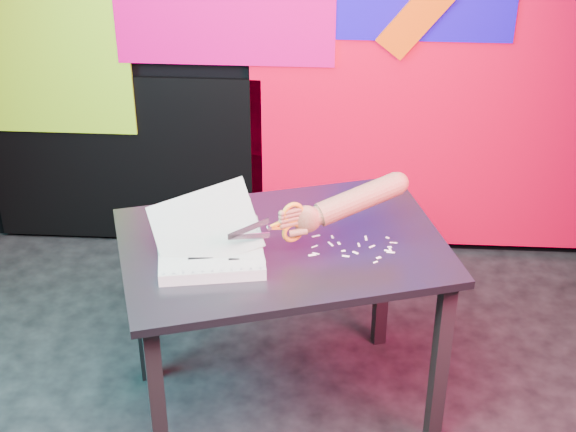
{
  "coord_description": "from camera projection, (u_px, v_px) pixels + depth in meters",
  "views": [
    {
      "loc": [
        0.25,
        -2.17,
        2.36
      ],
      "look_at": [
        0.09,
        0.31,
        0.87
      ],
      "focal_mm": 55.0,
      "sensor_mm": 36.0,
      "label": 1
    }
  ],
  "objects": [
    {
      "name": "work_table",
      "position": [
        283.0,
        268.0,
        3.04
      ],
      "size": [
        1.25,
        1.01,
        0.75
      ],
      "rotation": [
        0.0,
        0.0,
        0.3
      ],
      "color": "#262626",
      "rests_on": "ground"
    },
    {
      "name": "printout_stack",
      "position": [
        211.0,
        255.0,
        2.87
      ],
      "size": [
        0.41,
        0.31,
        0.26
      ],
      "rotation": [
        0.0,
        0.0,
        0.17
      ],
      "color": "silver",
      "rests_on": "work_table"
    },
    {
      "name": "hand_forearm",
      "position": [
        350.0,
        202.0,
        2.92
      ],
      "size": [
        0.42,
        0.24,
        0.15
      ],
      "rotation": [
        0.0,
        0.0,
        0.47
      ],
      "color": "#846044",
      "rests_on": "work_table"
    },
    {
      "name": "scissors",
      "position": [
        288.0,
        224.0,
        2.85
      ],
      "size": [
        0.24,
        0.13,
        0.15
      ],
      "rotation": [
        0.0,
        0.0,
        0.47
      ],
      "color": "#B7B7B7",
      "rests_on": "printout_stack"
    },
    {
      "name": "backdrop",
      "position": [
        297.0,
        64.0,
        3.85
      ],
      "size": [
        2.88,
        0.05,
        2.08
      ],
      "color": "red",
      "rests_on": "ground"
    },
    {
      "name": "paper_clippings",
      "position": [
        354.0,
        248.0,
        2.96
      ],
      "size": [
        0.3,
        0.17,
        0.0
      ],
      "color": "white",
      "rests_on": "work_table"
    },
    {
      "name": "room",
      "position": [
        247.0,
        122.0,
        2.4
      ],
      "size": [
        3.01,
        3.01,
        2.71
      ],
      "color": "black",
      "rests_on": "ground"
    }
  ]
}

